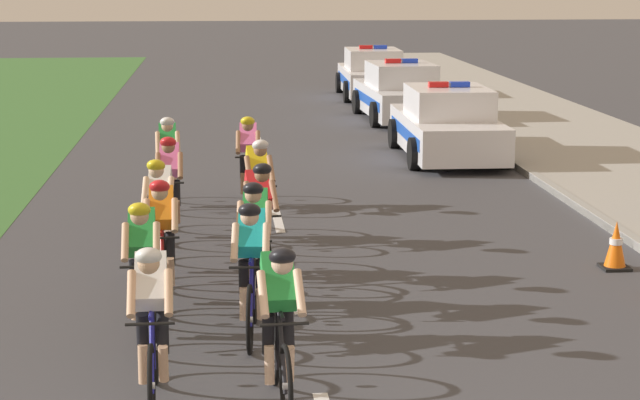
# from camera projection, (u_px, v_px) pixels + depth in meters

# --- Properties ---
(sidewalk_slab) EXTENTS (4.36, 60.00, 0.12)m
(sidewalk_slab) POSITION_uv_depth(u_px,v_px,m) (634.00, 170.00, 21.27)
(sidewalk_slab) COLOR #A3A099
(sidewalk_slab) RESTS_ON ground
(kerb_edge) EXTENTS (0.16, 60.00, 0.13)m
(kerb_edge) POSITION_uv_depth(u_px,v_px,m) (527.00, 172.00, 21.09)
(kerb_edge) COLOR #9E9E99
(kerb_edge) RESTS_ON ground
(lane_markings_centre) EXTENTS (0.14, 21.60, 0.01)m
(lane_markings_centre) POSITION_uv_depth(u_px,v_px,m) (286.00, 253.00, 15.29)
(lane_markings_centre) COLOR white
(lane_markings_centre) RESTS_ON ground
(cyclist_lead) EXTENTS (0.42, 1.72, 1.56)m
(cyclist_lead) POSITION_uv_depth(u_px,v_px,m) (152.00, 321.00, 9.79)
(cyclist_lead) COLOR black
(cyclist_lead) RESTS_ON ground
(cyclist_second) EXTENTS (0.43, 1.72, 1.56)m
(cyclist_second) POSITION_uv_depth(u_px,v_px,m) (279.00, 321.00, 9.78)
(cyclist_second) COLOR black
(cyclist_second) RESTS_ON ground
(cyclist_third) EXTENTS (0.42, 1.72, 1.56)m
(cyclist_third) POSITION_uv_depth(u_px,v_px,m) (142.00, 266.00, 11.60)
(cyclist_third) COLOR black
(cyclist_third) RESTS_ON ground
(cyclist_fourth) EXTENTS (0.44, 1.72, 1.56)m
(cyclist_fourth) POSITION_uv_depth(u_px,v_px,m) (252.00, 267.00, 11.58)
(cyclist_fourth) COLOR black
(cyclist_fourth) RESTS_ON ground
(cyclist_fifth) EXTENTS (0.42, 1.72, 1.56)m
(cyclist_fifth) POSITION_uv_depth(u_px,v_px,m) (162.00, 238.00, 12.81)
(cyclist_fifth) COLOR black
(cyclist_fifth) RESTS_ON ground
(cyclist_sixth) EXTENTS (0.44, 1.72, 1.56)m
(cyclist_sixth) POSITION_uv_depth(u_px,v_px,m) (255.00, 241.00, 12.68)
(cyclist_sixth) COLOR black
(cyclist_sixth) RESTS_ON ground
(cyclist_seventh) EXTENTS (0.43, 1.72, 1.56)m
(cyclist_seventh) POSITION_uv_depth(u_px,v_px,m) (160.00, 213.00, 14.15)
(cyclist_seventh) COLOR black
(cyclist_seventh) RESTS_ON ground
(cyclist_eighth) EXTENTS (0.46, 1.72, 1.56)m
(cyclist_eighth) POSITION_uv_depth(u_px,v_px,m) (259.00, 218.00, 13.88)
(cyclist_eighth) COLOR black
(cyclist_eighth) RESTS_ON ground
(cyclist_ninth) EXTENTS (0.42, 1.72, 1.56)m
(cyclist_ninth) POSITION_uv_depth(u_px,v_px,m) (170.00, 185.00, 16.01)
(cyclist_ninth) COLOR black
(cyclist_ninth) RESTS_ON ground
(cyclist_tenth) EXTENTS (0.45, 1.72, 1.56)m
(cyclist_tenth) POSITION_uv_depth(u_px,v_px,m) (258.00, 188.00, 15.75)
(cyclist_tenth) COLOR black
(cyclist_tenth) RESTS_ON ground
(cyclist_eleventh) EXTENTS (0.43, 1.72, 1.56)m
(cyclist_eleventh) POSITION_uv_depth(u_px,v_px,m) (168.00, 160.00, 18.09)
(cyclist_eleventh) COLOR black
(cyclist_eleventh) RESTS_ON ground
(cyclist_twelfth) EXTENTS (0.42, 1.72, 1.56)m
(cyclist_twelfth) POSITION_uv_depth(u_px,v_px,m) (248.00, 159.00, 18.17)
(cyclist_twelfth) COLOR black
(cyclist_twelfth) RESTS_ON ground
(police_car_nearest) EXTENTS (2.05, 4.42, 1.59)m
(police_car_nearest) POSITION_uv_depth(u_px,v_px,m) (447.00, 125.00, 22.88)
(police_car_nearest) COLOR white
(police_car_nearest) RESTS_ON ground
(police_car_second) EXTENTS (2.13, 4.47, 1.59)m
(police_car_second) POSITION_uv_depth(u_px,v_px,m) (400.00, 94.00, 28.76)
(police_car_second) COLOR silver
(police_car_second) RESTS_ON ground
(police_car_third) EXTENTS (2.07, 4.44, 1.59)m
(police_car_third) POSITION_uv_depth(u_px,v_px,m) (372.00, 75.00, 33.87)
(police_car_third) COLOR white
(police_car_third) RESTS_ON ground
(traffic_cone_near) EXTENTS (0.36, 0.36, 0.64)m
(traffic_cone_near) POSITION_uv_depth(u_px,v_px,m) (616.00, 246.00, 14.41)
(traffic_cone_near) COLOR black
(traffic_cone_near) RESTS_ON ground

